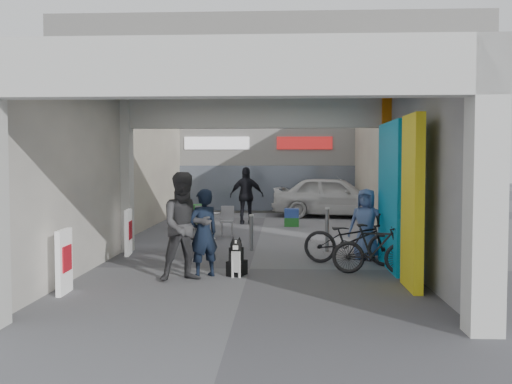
{
  "coord_description": "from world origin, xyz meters",
  "views": [
    {
      "loc": [
        0.62,
        -10.78,
        2.04
      ],
      "look_at": [
        0.08,
        1.0,
        1.42
      ],
      "focal_mm": 40.0,
      "sensor_mm": 36.0,
      "label": 1
    }
  ],
  "objects_px": {
    "man_back_turned": "(186,226)",
    "man_crates": "(247,196)",
    "bicycle_rear": "(375,249)",
    "white_van": "(334,197)",
    "man_elderly": "(366,224)",
    "produce_stand": "(190,220)",
    "border_collie": "(237,260)",
    "cafe_set": "(205,227)",
    "bicycle_front": "(352,239)",
    "man_with_dog": "(203,233)"
  },
  "relations": [
    {
      "from": "man_back_turned",
      "to": "man_crates",
      "type": "bearing_deg",
      "value": 64.25
    },
    {
      "from": "man_back_turned",
      "to": "bicycle_rear",
      "type": "xyz_separation_m",
      "value": [
        3.34,
        0.68,
        -0.47
      ]
    },
    {
      "from": "man_crates",
      "to": "white_van",
      "type": "height_order",
      "value": "man_crates"
    },
    {
      "from": "man_elderly",
      "to": "white_van",
      "type": "xyz_separation_m",
      "value": [
        0.17,
        9.18,
        0.02
      ]
    },
    {
      "from": "produce_stand",
      "to": "border_collie",
      "type": "height_order",
      "value": "produce_stand"
    },
    {
      "from": "cafe_set",
      "to": "border_collie",
      "type": "xyz_separation_m",
      "value": [
        1.27,
        -5.18,
        -0.01
      ]
    },
    {
      "from": "cafe_set",
      "to": "border_collie",
      "type": "relative_size",
      "value": 1.92
    },
    {
      "from": "cafe_set",
      "to": "man_elderly",
      "type": "relative_size",
      "value": 0.92
    },
    {
      "from": "produce_stand",
      "to": "bicycle_front",
      "type": "xyz_separation_m",
      "value": [
        4.17,
        -5.68,
        0.21
      ]
    },
    {
      "from": "man_with_dog",
      "to": "man_elderly",
      "type": "relative_size",
      "value": 1.05
    },
    {
      "from": "man_with_dog",
      "to": "white_van",
      "type": "distance_m",
      "value": 11.64
    },
    {
      "from": "man_elderly",
      "to": "bicycle_front",
      "type": "distance_m",
      "value": 0.76
    },
    {
      "from": "white_van",
      "to": "border_collie",
      "type": "bearing_deg",
      "value": 178.73
    },
    {
      "from": "cafe_set",
      "to": "bicycle_front",
      "type": "height_order",
      "value": "bicycle_front"
    },
    {
      "from": "bicycle_rear",
      "to": "bicycle_front",
      "type": "bearing_deg",
      "value": 23.67
    },
    {
      "from": "cafe_set",
      "to": "produce_stand",
      "type": "distance_m",
      "value": 1.93
    },
    {
      "from": "cafe_set",
      "to": "bicycle_front",
      "type": "xyz_separation_m",
      "value": [
        3.47,
        -3.89,
        0.21
      ]
    },
    {
      "from": "man_with_dog",
      "to": "man_crates",
      "type": "xyz_separation_m",
      "value": [
        0.23,
        8.66,
        0.16
      ]
    },
    {
      "from": "cafe_set",
      "to": "man_with_dog",
      "type": "height_order",
      "value": "man_with_dog"
    },
    {
      "from": "man_back_turned",
      "to": "man_crates",
      "type": "xyz_separation_m",
      "value": [
        0.49,
        8.98,
        0.0
      ]
    },
    {
      "from": "man_elderly",
      "to": "white_van",
      "type": "relative_size",
      "value": 0.33
    },
    {
      "from": "border_collie",
      "to": "man_back_turned",
      "type": "relative_size",
      "value": 0.38
    },
    {
      "from": "cafe_set",
      "to": "white_van",
      "type": "height_order",
      "value": "white_van"
    },
    {
      "from": "produce_stand",
      "to": "man_with_dog",
      "type": "xyz_separation_m",
      "value": [
        1.39,
        -7.04,
        0.48
      ]
    },
    {
      "from": "white_van",
      "to": "man_crates",
      "type": "bearing_deg",
      "value": 141.49
    },
    {
      "from": "bicycle_rear",
      "to": "man_crates",
      "type": "bearing_deg",
      "value": 26.3
    },
    {
      "from": "man_back_turned",
      "to": "white_van",
      "type": "bearing_deg",
      "value": 50.01
    },
    {
      "from": "man_with_dog",
      "to": "bicycle_front",
      "type": "height_order",
      "value": "man_with_dog"
    },
    {
      "from": "border_collie",
      "to": "man_back_turned",
      "type": "bearing_deg",
      "value": -133.45
    },
    {
      "from": "man_with_dog",
      "to": "man_back_turned",
      "type": "relative_size",
      "value": 0.84
    },
    {
      "from": "man_crates",
      "to": "bicycle_rear",
      "type": "height_order",
      "value": "man_crates"
    },
    {
      "from": "border_collie",
      "to": "man_with_dog",
      "type": "xyz_separation_m",
      "value": [
        -0.59,
        -0.06,
        0.5
      ]
    },
    {
      "from": "cafe_set",
      "to": "bicycle_rear",
      "type": "height_order",
      "value": "bicycle_rear"
    },
    {
      "from": "cafe_set",
      "to": "bicycle_rear",
      "type": "relative_size",
      "value": 0.9
    },
    {
      "from": "border_collie",
      "to": "white_van",
      "type": "xyz_separation_m",
      "value": [
        2.74,
        11.1,
        0.48
      ]
    },
    {
      "from": "man_elderly",
      "to": "white_van",
      "type": "bearing_deg",
      "value": 112.85
    },
    {
      "from": "border_collie",
      "to": "white_van",
      "type": "bearing_deg",
      "value": 98.49
    },
    {
      "from": "cafe_set",
      "to": "white_van",
      "type": "distance_m",
      "value": 7.16
    },
    {
      "from": "man_with_dog",
      "to": "white_van",
      "type": "relative_size",
      "value": 0.35
    },
    {
      "from": "man_back_turned",
      "to": "white_van",
      "type": "xyz_separation_m",
      "value": [
        3.59,
        11.48,
        -0.17
      ]
    },
    {
      "from": "man_with_dog",
      "to": "bicycle_rear",
      "type": "xyz_separation_m",
      "value": [
        3.08,
        0.37,
        -0.32
      ]
    },
    {
      "from": "cafe_set",
      "to": "man_elderly",
      "type": "xyz_separation_m",
      "value": [
        3.84,
        -3.26,
        0.45
      ]
    },
    {
      "from": "man_crates",
      "to": "bicycle_front",
      "type": "height_order",
      "value": "man_crates"
    },
    {
      "from": "border_collie",
      "to": "white_van",
      "type": "height_order",
      "value": "white_van"
    },
    {
      "from": "man_crates",
      "to": "border_collie",
      "type": "bearing_deg",
      "value": 91.98
    },
    {
      "from": "border_collie",
      "to": "man_elderly",
      "type": "xyz_separation_m",
      "value": [
        2.57,
        1.92,
        0.46
      ]
    },
    {
      "from": "border_collie",
      "to": "bicycle_front",
      "type": "relative_size",
      "value": 0.37
    },
    {
      "from": "border_collie",
      "to": "man_elderly",
      "type": "distance_m",
      "value": 3.24
    },
    {
      "from": "man_crates",
      "to": "produce_stand",
      "type": "bearing_deg",
      "value": 44.69
    },
    {
      "from": "produce_stand",
      "to": "bicycle_rear",
      "type": "height_order",
      "value": "bicycle_rear"
    }
  ]
}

